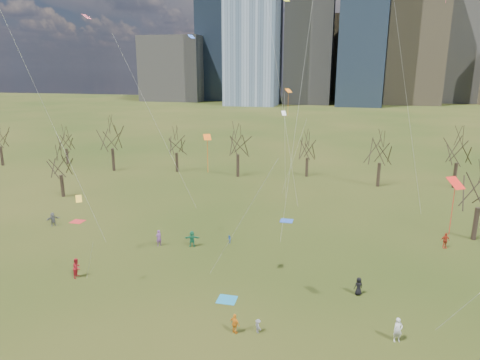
% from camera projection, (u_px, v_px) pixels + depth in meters
% --- Properties ---
extents(ground, '(500.00, 500.00, 0.00)m').
position_uv_depth(ground, '(209.00, 291.00, 37.68)').
color(ground, black).
rests_on(ground, ground).
extents(downtown_skyline, '(212.50, 78.00, 118.00)m').
position_uv_depth(downtown_skyline, '(322.00, 28.00, 226.40)').
color(downtown_skyline, slate).
rests_on(downtown_skyline, ground).
extents(bare_tree_row, '(113.04, 29.80, 9.50)m').
position_uv_depth(bare_tree_row, '(274.00, 147.00, 71.15)').
color(bare_tree_row, black).
rests_on(bare_tree_row, ground).
extents(blanket_teal, '(1.60, 1.50, 0.03)m').
position_uv_depth(blanket_teal, '(227.00, 300.00, 36.18)').
color(blanket_teal, teal).
rests_on(blanket_teal, ground).
extents(blanket_navy, '(1.60, 1.50, 0.03)m').
position_uv_depth(blanket_navy, '(287.00, 221.00, 54.71)').
color(blanket_navy, '#264CB5').
rests_on(blanket_navy, ground).
extents(blanket_crimson, '(1.60, 1.50, 0.03)m').
position_uv_depth(blanket_crimson, '(78.00, 221.00, 54.46)').
color(blanket_crimson, red).
rests_on(blanket_crimson, ground).
extents(person_1, '(0.78, 0.64, 1.85)m').
position_uv_depth(person_1, '(398.00, 330.00, 30.48)').
color(person_1, silver).
rests_on(person_1, ground).
extents(person_2, '(0.80, 0.98, 1.88)m').
position_uv_depth(person_2, '(77.00, 268.00, 39.87)').
color(person_2, maroon).
rests_on(person_2, ground).
extents(person_3, '(0.77, 0.79, 1.09)m').
position_uv_depth(person_3, '(258.00, 326.00, 31.59)').
color(person_3, slate).
rests_on(person_3, ground).
extents(person_4, '(0.99, 0.78, 1.57)m').
position_uv_depth(person_4, '(235.00, 324.00, 31.45)').
color(person_4, orange).
rests_on(person_4, ground).
extents(person_5, '(1.74, 0.93, 1.80)m').
position_uv_depth(person_5, '(192.00, 239.00, 46.72)').
color(person_5, '#176A47').
rests_on(person_5, ground).
extents(person_6, '(0.93, 0.81, 1.60)m').
position_uv_depth(person_6, '(359.00, 286.00, 36.80)').
color(person_6, black).
rests_on(person_6, ground).
extents(person_7, '(0.74, 0.80, 1.83)m').
position_uv_depth(person_7, '(159.00, 238.00, 46.91)').
color(person_7, '#7E4992').
rests_on(person_7, ground).
extents(person_8, '(0.49, 0.55, 0.93)m').
position_uv_depth(person_8, '(229.00, 239.00, 47.67)').
color(person_8, '#244A9E').
rests_on(person_8, ground).
extents(person_10, '(1.10, 0.71, 1.75)m').
position_uv_depth(person_10, '(445.00, 241.00, 46.30)').
color(person_10, '#AE2F18').
rests_on(person_10, ground).
extents(person_11, '(1.45, 1.51, 1.71)m').
position_uv_depth(person_11, '(53.00, 219.00, 52.87)').
color(person_11, '#5A5B5F').
rests_on(person_11, ground).
extents(kites_airborne, '(69.45, 37.72, 30.59)m').
position_uv_depth(kites_airborne, '(287.00, 132.00, 41.61)').
color(kites_airborne, '#E65C13').
rests_on(kites_airborne, ground).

